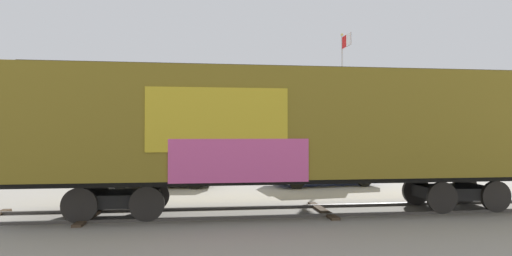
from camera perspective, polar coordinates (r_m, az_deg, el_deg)
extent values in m
plane|color=gray|center=(12.42, 10.59, -11.53)|extent=(260.00, 260.00, 0.00)
cube|color=#4C4742|center=(11.45, 6.45, -12.25)|extent=(60.00, 0.46, 0.08)
cube|color=#4C4742|center=(12.83, 4.90, -11.01)|extent=(60.00, 0.46, 0.08)
cube|color=#423323|center=(12.34, 9.39, -11.43)|extent=(0.26, 2.50, 0.07)
cube|color=#423323|center=(12.26, -22.38, -11.46)|extent=(0.26, 2.50, 0.07)
cube|color=olive|center=(11.93, 5.61, 0.52)|extent=(16.17, 3.14, 2.94)
cube|color=#2D2823|center=(12.07, 5.60, 8.08)|extent=(15.34, 0.49, 0.24)
cube|color=gold|center=(10.10, -5.44, 1.18)|extent=(3.55, 0.05, 1.62)
cube|color=#CC4C8C|center=(10.14, -2.32, -4.65)|extent=(3.54, 0.05, 1.10)
cube|color=black|center=(11.99, 5.62, -7.00)|extent=(15.83, 1.77, 0.20)
cube|color=black|center=(12.00, -18.77, -9.40)|extent=(2.11, 1.38, 0.36)
cylinder|color=black|center=(11.52, -23.71, -9.99)|extent=(0.92, 0.13, 0.92)
cylinder|color=black|center=(12.89, -21.87, -9.01)|extent=(0.92, 0.13, 0.92)
cylinder|color=black|center=(11.17, -15.18, -10.33)|extent=(0.92, 0.13, 0.92)
cylinder|color=black|center=(12.58, -14.26, -9.26)|extent=(0.92, 0.13, 0.92)
cube|color=black|center=(14.04, 26.23, -8.10)|extent=(2.11, 1.38, 0.36)
cylinder|color=black|center=(12.99, 24.83, -8.93)|extent=(0.92, 0.13, 0.92)
cylinder|color=black|center=(14.22, 21.72, -8.24)|extent=(0.92, 0.13, 0.92)
cylinder|color=black|center=(13.96, 30.82, -8.32)|extent=(0.92, 0.13, 0.92)
cylinder|color=black|center=(15.11, 27.42, -7.76)|extent=(0.92, 0.13, 0.92)
cylinder|color=silver|center=(26.92, 12.10, 3.56)|extent=(0.12, 0.12, 8.72)
sphere|color=#D8CC66|center=(27.61, 12.07, 12.79)|extent=(0.18, 0.18, 0.18)
cube|color=red|center=(26.80, 12.69, 11.98)|extent=(0.10, 1.40, 0.77)
cube|color=white|center=(26.48, 12.99, 12.13)|extent=(0.08, 0.70, 0.77)
cube|color=slate|center=(83.16, -4.34, 0.55)|extent=(118.13, 43.71, 8.59)
cube|color=#8C725B|center=(74.32, 11.94, 5.40)|extent=(6.83, 5.33, 3.49)
cube|color=#8C725B|center=(70.57, -11.58, 5.22)|extent=(5.16, 3.96, 2.24)
cone|color=#193D23|center=(77.97, -31.94, 5.26)|extent=(1.81, 1.81, 3.63)
cone|color=#193D23|center=(81.05, -27.80, 5.36)|extent=(2.31, 2.31, 4.61)
cone|color=#193D23|center=(71.50, 10.96, 5.75)|extent=(1.87, 1.87, 3.75)
cone|color=#193D23|center=(77.74, 23.22, 5.47)|extent=(2.15, 2.15, 4.30)
cube|color=black|center=(18.10, -13.19, -6.11)|extent=(4.62, 1.99, 0.63)
cube|color=#2D333D|center=(18.09, -13.73, -4.17)|extent=(2.22, 1.68, 0.59)
cylinder|color=black|center=(18.76, -8.09, -6.90)|extent=(0.65, 0.26, 0.64)
cylinder|color=black|center=(17.13, -8.53, -7.48)|extent=(0.65, 0.26, 0.64)
cylinder|color=black|center=(19.25, -17.33, -6.72)|extent=(0.65, 0.26, 0.64)
cylinder|color=black|center=(17.66, -18.62, -7.25)|extent=(0.65, 0.26, 0.64)
cube|color=navy|center=(18.39, 9.41, -5.94)|extent=(4.81, 2.48, 0.69)
cube|color=#2D333D|center=(18.24, 8.65, -3.81)|extent=(2.64, 2.01, 0.69)
cylinder|color=black|center=(19.90, 12.50, -6.54)|extent=(0.66, 0.30, 0.64)
cylinder|color=black|center=(18.33, 15.07, -7.03)|extent=(0.66, 0.30, 0.64)
cylinder|color=black|center=(18.69, 3.86, -6.93)|extent=(0.66, 0.30, 0.64)
cylinder|color=black|center=(17.01, 5.78, -7.53)|extent=(0.66, 0.30, 0.64)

